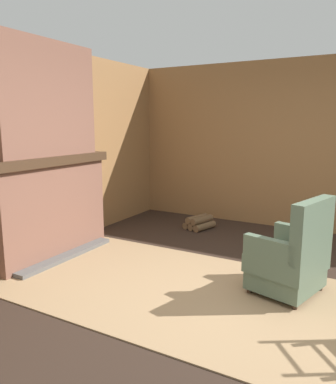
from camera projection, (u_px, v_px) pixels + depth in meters
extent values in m
plane|color=#2D2119|center=(243.00, 300.00, 3.60)|extent=(14.00, 14.00, 0.00)
cube|color=olive|center=(30.00, 151.00, 4.71)|extent=(0.06, 6.18, 2.65)
cube|color=olive|center=(304.00, 146.00, 5.78)|extent=(6.18, 0.06, 2.65)
cube|color=brown|center=(48.00, 211.00, 4.72)|extent=(0.43, 1.66, 1.17)
cube|color=black|center=(58.00, 223.00, 4.66)|extent=(0.08, 0.86, 0.65)
cube|color=#565451|center=(67.00, 256.00, 4.68)|extent=(0.16, 1.49, 0.06)
cube|color=#3D2819|center=(45.00, 160.00, 4.61)|extent=(0.53, 1.76, 0.11)
cube|color=brown|center=(41.00, 99.00, 4.47)|extent=(0.38, 1.46, 1.35)
cube|color=#997A56|center=(207.00, 296.00, 3.67)|extent=(4.23, 2.05, 0.01)
cube|color=#516651|center=(286.00, 275.00, 3.73)|extent=(0.72, 0.78, 0.24)
cube|color=#516651|center=(287.00, 261.00, 3.70)|extent=(0.76, 0.82, 0.18)
cube|color=#516651|center=(313.00, 230.00, 3.47)|extent=(0.30, 0.69, 0.56)
cube|color=#516651|center=(270.00, 249.00, 3.47)|extent=(0.54, 0.23, 0.20)
cube|color=#516651|center=(300.00, 236.00, 3.88)|extent=(0.54, 0.23, 0.20)
cylinder|color=#332319|center=(249.00, 291.00, 3.73)|extent=(0.06, 0.06, 0.06)
cylinder|color=#332319|center=(277.00, 275.00, 4.11)|extent=(0.06, 0.06, 0.06)
cylinder|color=#332319|center=(295.00, 307.00, 3.40)|extent=(0.06, 0.06, 0.06)
cylinder|color=#332319|center=(320.00, 288.00, 3.78)|extent=(0.06, 0.06, 0.06)
cylinder|color=brown|center=(194.00, 224.00, 6.10)|extent=(0.23, 0.45, 0.11)
cylinder|color=brown|center=(199.00, 225.00, 6.02)|extent=(0.23, 0.45, 0.11)
cylinder|color=brown|center=(205.00, 226.00, 5.94)|extent=(0.23, 0.45, 0.11)
cylinder|color=brown|center=(197.00, 219.00, 6.04)|extent=(0.23, 0.45, 0.11)
cylinder|color=brown|center=(202.00, 220.00, 5.96)|extent=(0.23, 0.45, 0.11)
ellipsoid|color=#99B29E|center=(12.00, 154.00, 4.23)|extent=(0.09, 0.09, 0.10)
cylinder|color=white|center=(11.00, 141.00, 4.21)|extent=(0.05, 0.05, 0.19)
cube|color=brown|center=(54.00, 150.00, 4.78)|extent=(0.15, 0.27, 0.11)
cube|color=silver|center=(59.00, 150.00, 4.75)|extent=(0.01, 0.04, 0.02)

